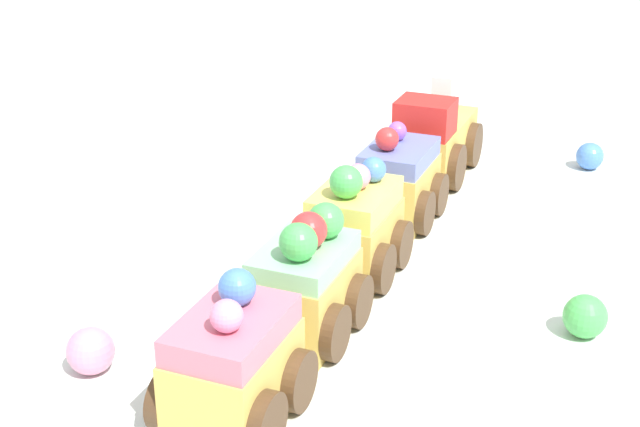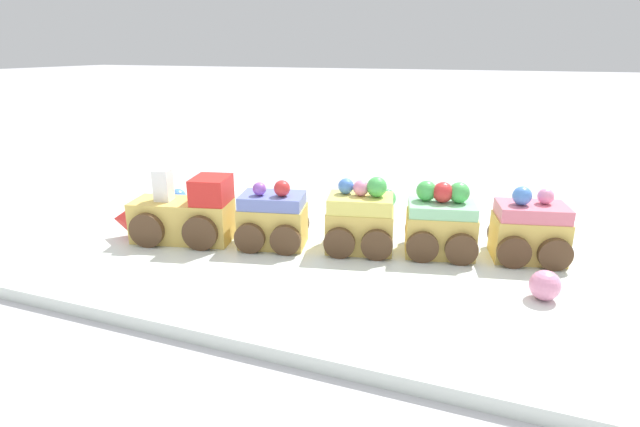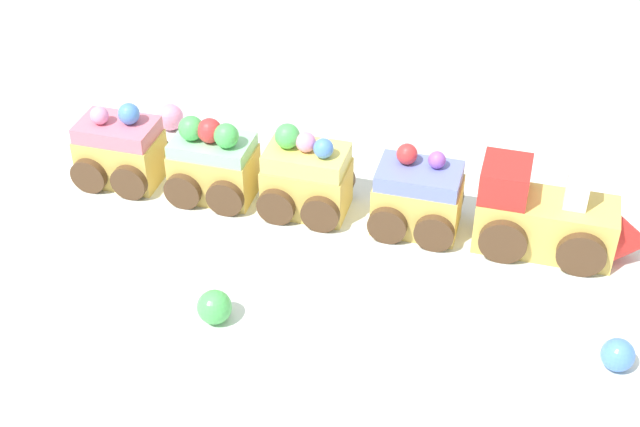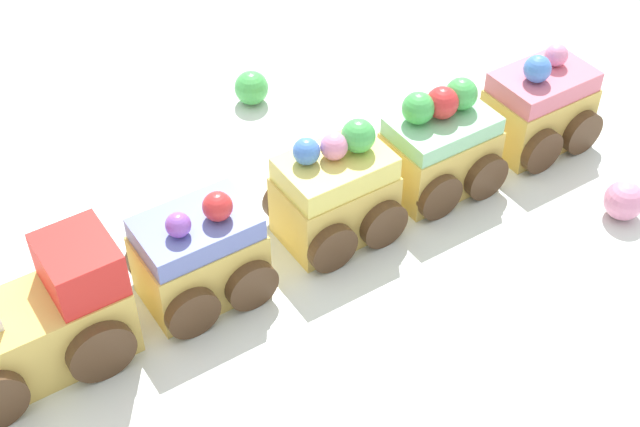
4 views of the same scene
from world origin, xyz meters
name	(u,v)px [view 4 (image 4 of 4)]	position (x,y,z in m)	size (l,w,h in m)	color
ground_plane	(286,269)	(0.00, 0.00, 0.00)	(10.00, 10.00, 0.00)	#B2B2B7
display_board	(286,262)	(0.00, 0.00, 0.01)	(0.75, 0.38, 0.01)	silver
cake_train_locomotive	(17,337)	(0.16, 0.03, 0.04)	(0.14, 0.08, 0.08)	#E0BC56
cake_car_blueberry	(200,257)	(0.05, 0.01, 0.04)	(0.08, 0.07, 0.07)	#E0BC56
cake_car_lemon	(335,194)	(-0.04, -0.01, 0.04)	(0.08, 0.07, 0.08)	#E0BC56
cake_car_mint	(439,148)	(-0.12, -0.03, 0.04)	(0.08, 0.07, 0.08)	#E0BC56
cake_car_strawberry	(538,108)	(-0.20, -0.05, 0.04)	(0.08, 0.07, 0.07)	#E0BC56
gumball_pink	(624,200)	(-0.21, 0.04, 0.02)	(0.03, 0.03, 0.03)	pink
gumball_green	(251,88)	(-0.03, -0.16, 0.02)	(0.03, 0.03, 0.03)	#4CBC56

